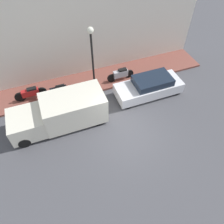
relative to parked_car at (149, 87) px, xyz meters
name	(u,v)px	position (x,y,z in m)	size (l,w,h in m)	color
ground_plane	(128,133)	(-2.51, 2.55, -0.63)	(60.00, 60.00, 0.00)	#47474C
sidewalk	(100,79)	(2.44, 2.55, -0.56)	(2.29, 15.09, 0.14)	brown
building_facade	(92,26)	(3.74, 2.55, 2.74)	(0.30, 15.09, 6.74)	silver
parked_car	(149,87)	(0.00, 0.00, 0.00)	(1.67, 4.34, 1.31)	silver
delivery_van	(60,112)	(-0.46, 5.87, 0.31)	(1.99, 5.31, 1.85)	silver
motorcycle_black	(59,90)	(1.83, 5.54, -0.09)	(0.30, 2.00, 0.72)	black
motorcycle_red	(31,93)	(2.12, 7.26, -0.03)	(0.30, 1.99, 0.83)	#B21E1E
scooter_silver	(121,74)	(1.86, 1.24, -0.03)	(0.30, 1.92, 0.86)	#B7B7BF
streetlamp	(92,48)	(1.68, 3.19, 2.53)	(0.38, 0.38, 4.30)	black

